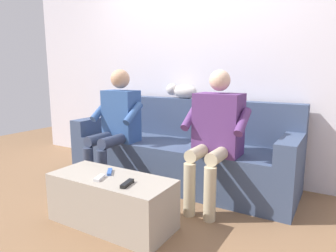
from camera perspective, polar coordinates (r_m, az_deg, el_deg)
name	(u,v)px	position (r m, az deg, el deg)	size (l,w,h in m)	color
ground_plane	(141,205)	(2.76, -5.22, -14.91)	(8.00, 8.00, 0.00)	#846042
back_wall	(197,70)	(3.48, 5.67, 10.72)	(5.17, 0.06, 2.41)	silver
couch	(180,153)	(3.23, 2.27, -5.28)	(2.43, 0.76, 0.88)	#3D4C6B
coffee_table	(112,201)	(2.41, -10.80, -13.90)	(0.99, 0.42, 0.39)	#A89E8E
person_left_seated	(216,130)	(2.61, 9.18, -0.81)	(0.55, 0.57, 1.20)	#5B3370
person_right_seated	(116,121)	(3.14, -9.89, 0.97)	(0.52, 0.58, 1.21)	#335693
cat_on_backrest	(182,91)	(3.40, 2.68, 6.75)	(0.53, 0.15, 0.17)	silver
remote_white	(99,178)	(2.30, -13.06, -9.69)	(0.12, 0.04, 0.02)	white
remote_blue	(110,172)	(2.42, -11.17, -8.64)	(0.14, 0.03, 0.02)	#3860B7
remote_black	(127,184)	(2.15, -7.87, -10.91)	(0.15, 0.04, 0.02)	black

